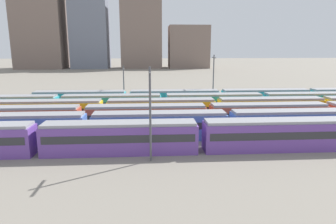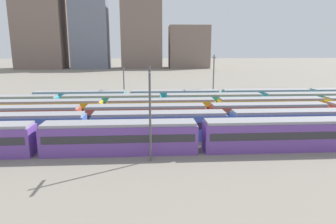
# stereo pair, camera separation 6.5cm
# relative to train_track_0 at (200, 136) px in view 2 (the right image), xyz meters

# --- Properties ---
(ground_plane) EXTENTS (600.00, 600.00, 0.00)m
(ground_plane) POSITION_rel_train_track_0_xyz_m (-21.49, 13.00, -1.90)
(ground_plane) COLOR gray
(train_track_0) EXTENTS (74.70, 3.06, 3.75)m
(train_track_0) POSITION_rel_train_track_0_xyz_m (0.00, 0.00, 0.00)
(train_track_0) COLOR #6B429E
(train_track_0) RESTS_ON ground_plane
(train_track_1) EXTENTS (55.80, 3.06, 3.75)m
(train_track_1) POSITION_rel_train_track_0_xyz_m (-4.64, 5.20, -0.00)
(train_track_1) COLOR #4C70BC
(train_track_1) RESTS_ON ground_plane
(train_track_2) EXTENTS (112.50, 3.06, 3.75)m
(train_track_2) POSITION_rel_train_track_0_xyz_m (21.86, 10.40, 0.00)
(train_track_2) COLOR #BC4C38
(train_track_2) RESTS_ON ground_plane
(train_track_3) EXTENTS (93.60, 3.06, 3.75)m
(train_track_3) POSITION_rel_train_track_0_xyz_m (14.92, 15.60, 0.00)
(train_track_3) COLOR yellow
(train_track_3) RESTS_ON ground_plane
(train_track_4) EXTENTS (112.50, 3.06, 3.75)m
(train_track_4) POSITION_rel_train_track_0_xyz_m (15.58, 20.80, 0.00)
(train_track_4) COLOR teal
(train_track_4) RESTS_ON ground_plane
(train_track_5) EXTENTS (74.70, 3.06, 3.75)m
(train_track_5) POSITION_rel_train_track_0_xyz_m (8.65, 26.00, 0.00)
(train_track_5) COLOR teal
(train_track_5) RESTS_ON ground_plane
(catenary_pole_1) EXTENTS (0.24, 3.20, 8.52)m
(catenary_pole_1) POSITION_rel_train_track_0_xyz_m (-11.20, 28.82, 2.88)
(catenary_pole_1) COLOR #4C4C51
(catenary_pole_1) RESTS_ON ground_plane
(catenary_pole_2) EXTENTS (0.24, 3.20, 10.28)m
(catenary_pole_2) POSITION_rel_train_track_0_xyz_m (-5.94, -2.81, 3.79)
(catenary_pole_2) COLOR #4C4C51
(catenary_pole_2) RESTS_ON ground_plane
(catenary_pole_3) EXTENTS (0.24, 3.20, 10.69)m
(catenary_pole_3) POSITION_rel_train_track_0_xyz_m (7.73, 29.08, 4.00)
(catenary_pole_3) COLOR #4C4C51
(catenary_pole_3) RESTS_ON ground_plane
(distant_building_0) EXTENTS (26.94, 19.58, 46.33)m
(distant_building_0) POSITION_rel_train_track_0_xyz_m (-68.02, 149.67, 21.26)
(distant_building_0) COLOR #7A665B
(distant_building_0) RESTS_ON ground_plane
(distant_building_1) EXTENTS (21.09, 17.22, 53.10)m
(distant_building_1) POSITION_rel_train_track_0_xyz_m (-39.75, 149.67, 24.65)
(distant_building_1) COLOR slate
(distant_building_1) RESTS_ON ground_plane
(distant_building_2) EXTENTS (23.64, 16.21, 41.75)m
(distant_building_2) POSITION_rel_train_track_0_xyz_m (-9.79, 149.67, 18.97)
(distant_building_2) COLOR #7A665B
(distant_building_2) RESTS_ON ground_plane
(distant_building_3) EXTENTS (23.54, 17.52, 24.78)m
(distant_building_3) POSITION_rel_train_track_0_xyz_m (18.31, 149.67, 10.49)
(distant_building_3) COLOR #7A665B
(distant_building_3) RESTS_ON ground_plane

